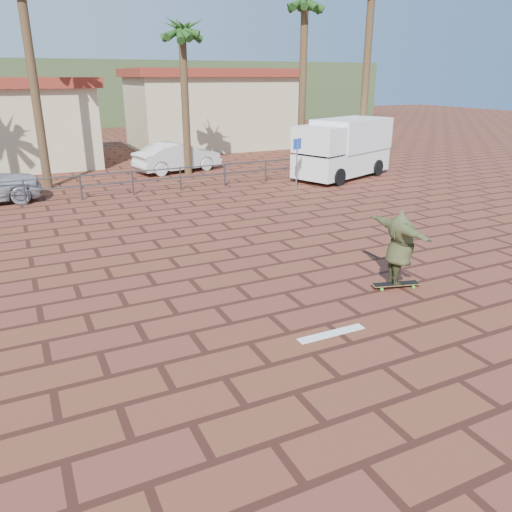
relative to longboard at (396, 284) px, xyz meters
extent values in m
plane|color=brown|center=(-3.23, 0.03, -0.09)|extent=(120.00, 120.00, 0.00)
cube|color=white|center=(-2.53, -1.17, -0.09)|extent=(1.40, 0.22, 0.01)
cylinder|color=#47494F|center=(-7.23, 12.03, 0.41)|extent=(0.06, 0.06, 1.00)
cylinder|color=#47494F|center=(-5.23, 12.03, 0.41)|extent=(0.06, 0.06, 1.00)
cylinder|color=#47494F|center=(-3.23, 12.03, 0.41)|extent=(0.06, 0.06, 1.00)
cylinder|color=#47494F|center=(-1.23, 12.03, 0.41)|extent=(0.06, 0.06, 1.00)
cylinder|color=#47494F|center=(0.77, 12.03, 0.41)|extent=(0.06, 0.06, 1.00)
cylinder|color=#47494F|center=(2.77, 12.03, 0.41)|extent=(0.06, 0.06, 1.00)
cylinder|color=#47494F|center=(4.77, 12.03, 0.41)|extent=(0.06, 0.06, 1.00)
cylinder|color=#47494F|center=(6.77, 12.03, 0.41)|extent=(0.06, 0.06, 1.00)
cylinder|color=#47494F|center=(8.77, 12.03, 0.41)|extent=(0.06, 0.06, 1.00)
cylinder|color=#47494F|center=(-3.23, 12.03, 0.86)|extent=(24.00, 0.05, 0.05)
cylinder|color=#47494F|center=(-3.23, 12.03, 0.46)|extent=(24.00, 0.05, 0.05)
cylinder|color=brown|center=(-6.23, 15.03, 4.01)|extent=(0.36, 0.36, 8.20)
cylinder|color=brown|center=(0.27, 15.53, 3.16)|extent=(0.36, 0.36, 6.50)
sphere|color=#27511B|center=(0.27, 15.53, 6.46)|extent=(2.40, 2.40, 2.40)
cylinder|color=brown|center=(5.77, 14.03, 3.81)|extent=(0.36, 0.36, 7.80)
sphere|color=#27511B|center=(5.77, 14.03, 7.76)|extent=(2.40, 2.40, 2.40)
cylinder|color=brown|center=(8.77, 13.03, 4.31)|extent=(0.36, 0.36, 8.80)
cube|color=beige|center=(4.77, 24.03, 2.16)|extent=(10.00, 6.00, 4.50)
cube|color=maroon|center=(4.77, 24.03, 4.66)|extent=(10.60, 6.60, 0.50)
cube|color=#384C28|center=(-3.23, 50.03, 2.91)|extent=(70.00, 18.00, 6.00)
cube|color=olive|center=(0.00, 0.00, 0.01)|extent=(1.13, 0.53, 0.02)
cube|color=black|center=(0.00, 0.00, 0.02)|extent=(1.08, 0.50, 0.00)
cube|color=silver|center=(-0.37, 0.10, -0.02)|extent=(0.11, 0.19, 0.03)
cube|color=silver|center=(0.37, -0.10, -0.02)|extent=(0.11, 0.19, 0.03)
cylinder|color=#44D22C|center=(-0.40, 0.00, -0.05)|extent=(0.08, 0.05, 0.07)
cylinder|color=#44D22C|center=(-0.34, 0.21, -0.05)|extent=(0.08, 0.05, 0.07)
cylinder|color=#44D22C|center=(0.34, -0.21, -0.05)|extent=(0.08, 0.05, 0.07)
cylinder|color=#44D22C|center=(0.40, 0.00, -0.05)|extent=(0.08, 0.05, 0.07)
imported|color=#3E4224|center=(0.00, 0.00, 0.87)|extent=(0.75, 2.14, 1.71)
cube|color=white|center=(6.57, 11.53, 0.63)|extent=(5.57, 3.81, 1.05)
cube|color=white|center=(7.19, 11.77, 1.87)|extent=(4.35, 3.42, 1.43)
cube|color=white|center=(4.87, 10.88, 1.82)|extent=(2.18, 2.51, 1.15)
cube|color=black|center=(4.29, 10.66, 1.39)|extent=(0.63, 1.54, 0.62)
cylinder|color=black|center=(5.32, 9.98, 0.29)|extent=(0.81, 0.52, 0.76)
cylinder|color=black|center=(4.60, 11.85, 0.29)|extent=(0.81, 0.52, 0.76)
cylinder|color=black|center=(8.35, 11.14, 0.29)|extent=(0.81, 0.52, 0.76)
cylinder|color=black|center=(7.63, 13.01, 0.29)|extent=(0.81, 0.52, 0.76)
imported|color=silver|center=(0.03, 16.41, 0.63)|extent=(4.62, 2.47, 1.45)
cylinder|color=gray|center=(3.21, 10.03, 0.97)|extent=(0.06, 0.06, 2.11)
cube|color=#193FB2|center=(3.21, 10.03, 1.83)|extent=(0.42, 0.16, 0.43)
camera|label=1|loc=(-7.42, -8.02, 4.46)|focal=35.00mm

